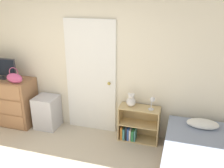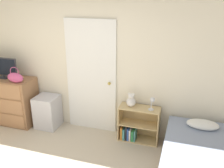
# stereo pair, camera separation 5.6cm
# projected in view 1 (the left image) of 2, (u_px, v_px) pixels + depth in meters

# --- Properties ---
(wall_back) EXTENTS (10.00, 0.06, 2.55)m
(wall_back) POSITION_uv_depth(u_px,v_px,m) (82.00, 62.00, 4.40)
(wall_back) COLOR beige
(wall_back) RESTS_ON ground_plane
(door_closed) EXTENTS (0.92, 0.09, 2.03)m
(door_closed) POSITION_uv_depth(u_px,v_px,m) (91.00, 77.00, 4.40)
(door_closed) COLOR white
(door_closed) RESTS_ON ground_plane
(dresser) EXTENTS (1.08, 0.50, 0.91)m
(dresser) POSITION_uv_depth(u_px,v_px,m) (7.00, 101.00, 4.82)
(dresser) COLOR #996B47
(dresser) RESTS_ON ground_plane
(tv) EXTENTS (0.63, 0.16, 0.39)m
(tv) POSITION_uv_depth(u_px,v_px,m) (1.00, 68.00, 4.61)
(tv) COLOR #2D2D33
(tv) RESTS_ON dresser
(handbag) EXTENTS (0.32, 0.12, 0.29)m
(handbag) POSITION_uv_depth(u_px,v_px,m) (14.00, 78.00, 4.40)
(handbag) COLOR #C64C7F
(handbag) RESTS_ON dresser
(storage_bin) EXTENTS (0.41, 0.41, 0.61)m
(storage_bin) POSITION_uv_depth(u_px,v_px,m) (47.00, 112.00, 4.69)
(storage_bin) COLOR silver
(storage_bin) RESTS_ON ground_plane
(bookshelf) EXTENTS (0.69, 0.29, 0.62)m
(bookshelf) POSITION_uv_depth(u_px,v_px,m) (136.00, 126.00, 4.32)
(bookshelf) COLOR tan
(bookshelf) RESTS_ON ground_plane
(teddy_bear) EXTENTS (0.16, 0.16, 0.24)m
(teddy_bear) POSITION_uv_depth(u_px,v_px,m) (131.00, 101.00, 4.17)
(teddy_bear) COLOR silver
(teddy_bear) RESTS_ON bookshelf
(desk_lamp) EXTENTS (0.11, 0.10, 0.23)m
(desk_lamp) POSITION_uv_depth(u_px,v_px,m) (152.00, 101.00, 4.02)
(desk_lamp) COLOR silver
(desk_lamp) RESTS_ON bookshelf
(bed) EXTENTS (1.06, 1.90, 0.60)m
(bed) POSITION_uv_depth(u_px,v_px,m) (202.00, 167.00, 3.32)
(bed) COLOR #996B47
(bed) RESTS_ON ground_plane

